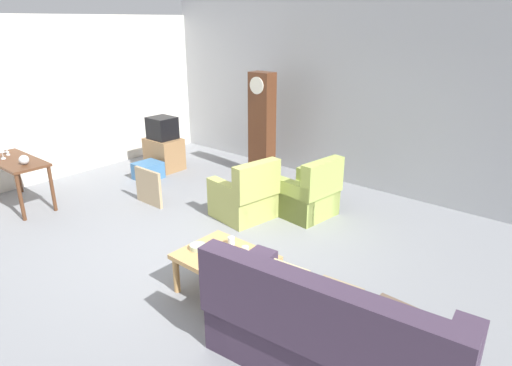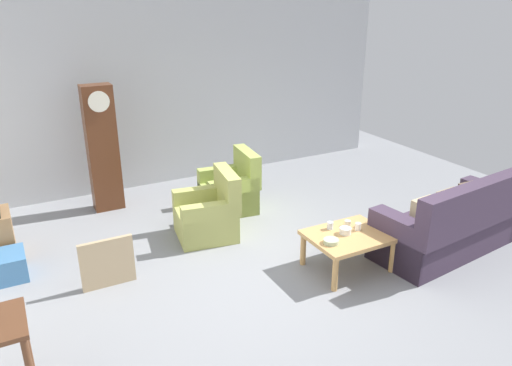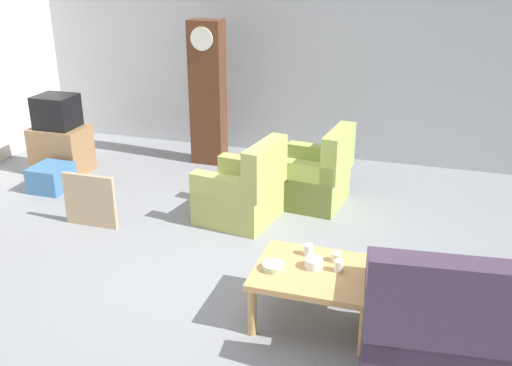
# 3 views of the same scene
# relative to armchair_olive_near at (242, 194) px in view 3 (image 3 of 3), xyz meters

# --- Properties ---
(ground_plane) EXTENTS (10.40, 10.40, 0.00)m
(ground_plane) POSITION_rel_armchair_olive_near_xyz_m (0.31, -1.20, -0.31)
(ground_plane) COLOR gray
(garage_door_wall) EXTENTS (8.40, 0.16, 3.20)m
(garage_door_wall) POSITION_rel_armchair_olive_near_xyz_m (0.31, 2.40, 1.29)
(garage_door_wall) COLOR #ADAFB5
(garage_door_wall) RESTS_ON ground_plane
(armchair_olive_near) EXTENTS (0.90, 0.87, 0.92)m
(armchair_olive_near) POSITION_rel_armchair_olive_near_xyz_m (0.00, 0.00, 0.00)
(armchair_olive_near) COLOR tan
(armchair_olive_near) RESTS_ON ground_plane
(armchair_olive_far) EXTENTS (0.87, 0.85, 0.92)m
(armchair_olive_far) POSITION_rel_armchair_olive_near_xyz_m (0.65, 0.67, 0.00)
(armchair_olive_far) COLOR #A6B957
(armchair_olive_far) RESTS_ON ground_plane
(coffee_table_wood) EXTENTS (0.96, 0.76, 0.46)m
(coffee_table_wood) POSITION_rel_armchair_olive_near_xyz_m (1.14, -1.59, 0.09)
(coffee_table_wood) COLOR tan
(coffee_table_wood) RESTS_ON ground_plane
(grandfather_clock) EXTENTS (0.44, 0.30, 1.93)m
(grandfather_clock) POSITION_rel_armchair_olive_near_xyz_m (-1.02, 1.62, 0.66)
(grandfather_clock) COLOR #562D19
(grandfather_clock) RESTS_ON ground_plane
(tv_stand_cabinet) EXTENTS (0.68, 0.52, 0.62)m
(tv_stand_cabinet) POSITION_rel_armchair_olive_near_xyz_m (-2.73, 0.67, 0.00)
(tv_stand_cabinet) COLOR #997047
(tv_stand_cabinet) RESTS_ON ground_plane
(tv_crt) EXTENTS (0.48, 0.44, 0.42)m
(tv_crt) POSITION_rel_armchair_olive_near_xyz_m (-2.73, 0.67, 0.52)
(tv_crt) COLOR black
(tv_crt) RESTS_ON tv_stand_cabinet
(framed_picture_leaning) EXTENTS (0.60, 0.05, 0.58)m
(framed_picture_leaning) POSITION_rel_armchair_olive_near_xyz_m (-1.50, -0.62, -0.01)
(framed_picture_leaning) COLOR tan
(framed_picture_leaning) RESTS_ON ground_plane
(storage_box_blue) EXTENTS (0.42, 0.47, 0.31)m
(storage_box_blue) POSITION_rel_armchair_olive_near_xyz_m (-2.52, 0.11, -0.15)
(storage_box_blue) COLOR teal
(storage_box_blue) RESTS_ON ground_plane
(cup_white_porcelain) EXTENTS (0.07, 0.07, 0.09)m
(cup_white_porcelain) POSITION_rel_armchair_olive_near_xyz_m (1.30, -1.55, 0.20)
(cup_white_porcelain) COLOR white
(cup_white_porcelain) RESTS_ON coffee_table_wood
(cup_blue_rimmed) EXTENTS (0.07, 0.07, 0.09)m
(cup_blue_rimmed) POSITION_rel_armchair_olive_near_xyz_m (1.02, -1.37, 0.20)
(cup_blue_rimmed) COLOR silver
(cup_blue_rimmed) RESTS_ON coffee_table_wood
(cup_cream_tall) EXTENTS (0.08, 0.08, 0.07)m
(cup_cream_tall) POSITION_rel_armchair_olive_near_xyz_m (1.26, -1.41, 0.19)
(cup_cream_tall) COLOR beige
(cup_cream_tall) RESTS_ON coffee_table_wood
(bowl_white_stacked) EXTENTS (0.14, 0.14, 0.08)m
(bowl_white_stacked) POSITION_rel_armchair_olive_near_xyz_m (1.11, -1.56, 0.19)
(bowl_white_stacked) COLOR white
(bowl_white_stacked) RESTS_ON coffee_table_wood
(bowl_shallow_green) EXTENTS (0.18, 0.18, 0.05)m
(bowl_shallow_green) POSITION_rel_armchair_olive_near_xyz_m (0.81, -1.68, 0.18)
(bowl_shallow_green) COLOR #B2C69E
(bowl_shallow_green) RESTS_ON coffee_table_wood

